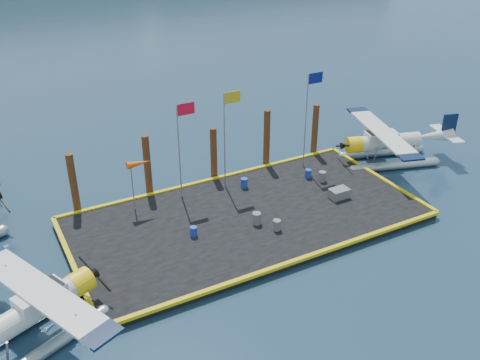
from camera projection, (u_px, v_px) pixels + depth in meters
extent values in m
plane|color=#172D46|center=(247.00, 221.00, 31.20)|extent=(4000.00, 4000.00, 0.00)
cube|color=black|center=(247.00, 218.00, 31.11)|extent=(20.00, 10.00, 0.40)
cylinder|color=#99A1A7|center=(18.00, 327.00, 23.12)|extent=(5.68, 2.86, 0.57)
cylinder|color=#99A1A7|center=(46.00, 350.00, 21.96)|extent=(5.68, 2.86, 0.57)
cylinder|color=silver|center=(30.00, 312.00, 22.07)|extent=(4.50, 2.71, 1.05)
cube|color=silver|center=(41.00, 299.00, 22.31)|extent=(2.35, 1.79, 0.86)
cube|color=black|center=(46.00, 292.00, 22.42)|extent=(1.63, 1.45, 0.53)
cylinder|color=yellow|center=(80.00, 282.00, 23.79)|extent=(1.31, 1.40, 1.11)
cube|color=black|center=(95.00, 274.00, 24.35)|extent=(0.89, 1.98, 1.07)
cube|color=silver|center=(39.00, 290.00, 22.08)|extent=(4.70, 8.47, 0.11)
cube|color=#0A1736|center=(102.00, 335.00, 19.82)|extent=(1.66, 1.35, 0.12)
cylinder|color=#99A1A7|center=(395.00, 165.00, 37.03)|extent=(6.01, 2.32, 0.59)
cylinder|color=#99A1A7|center=(382.00, 152.00, 38.90)|extent=(6.01, 2.32, 0.59)
cylinder|color=silver|center=(388.00, 142.00, 37.31)|extent=(4.69, 2.35, 1.08)
cube|color=silver|center=(381.00, 138.00, 37.04)|extent=(2.38, 1.66, 0.89)
cube|color=black|center=(377.00, 136.00, 36.90)|extent=(1.62, 1.39, 0.54)
cylinder|color=yellow|center=(354.00, 145.00, 36.85)|extent=(1.27, 1.38, 1.14)
cube|color=black|center=(342.00, 146.00, 36.70)|extent=(0.69, 2.11, 1.10)
cube|color=silver|center=(382.00, 131.00, 36.81)|extent=(3.96, 8.90, 0.12)
cube|color=#0A1736|center=(411.00, 157.00, 33.15)|extent=(1.67, 1.27, 0.13)
cube|color=#0A1736|center=(358.00, 110.00, 40.47)|extent=(1.67, 1.27, 0.13)
cube|color=#0A1736|center=(449.00, 125.00, 37.69)|extent=(1.07, 0.42, 1.67)
cube|color=silver|center=(446.00, 134.00, 37.98)|extent=(1.81, 3.46, 0.10)
cylinder|color=#1B3498|center=(194.00, 231.00, 29.05)|extent=(0.39, 0.39, 0.56)
cylinder|color=#59595E|center=(257.00, 218.00, 30.08)|extent=(0.49, 0.49, 0.69)
cylinder|color=#59595E|center=(322.00, 176.00, 34.63)|extent=(0.47, 0.47, 0.66)
cylinder|color=#59595E|center=(277.00, 225.00, 29.55)|extent=(0.44, 0.44, 0.62)
cylinder|color=#1B3498|center=(308.00, 174.00, 35.06)|extent=(0.41, 0.41, 0.58)
cylinder|color=#1B3498|center=(244.00, 183.00, 33.89)|extent=(0.44, 0.44, 0.62)
cube|color=#59595E|center=(339.00, 193.00, 32.73)|extent=(1.18, 0.79, 0.59)
cylinder|color=gray|center=(179.00, 153.00, 31.51)|extent=(0.08, 0.08, 6.00)
cube|color=red|center=(186.00, 109.00, 30.50)|extent=(1.10, 0.03, 0.70)
cylinder|color=gray|center=(225.00, 142.00, 32.72)|extent=(0.08, 0.08, 6.20)
cube|color=gold|center=(232.00, 97.00, 31.66)|extent=(1.10, 0.03, 0.70)
cylinder|color=gray|center=(306.00, 122.00, 35.16)|extent=(0.08, 0.08, 6.50)
cube|color=navy|center=(315.00, 78.00, 34.03)|extent=(1.10, 0.03, 0.70)
cylinder|color=gray|center=(133.00, 187.00, 30.95)|extent=(0.07, 0.07, 3.00)
cone|color=#E8500C|center=(139.00, 163.00, 30.51)|extent=(1.40, 0.44, 0.44)
cylinder|color=#4A2915|center=(74.00, 185.00, 30.89)|extent=(0.44, 0.44, 4.00)
cylinder|color=#4A2915|center=(148.00, 167.00, 32.73)|extent=(0.44, 0.44, 4.20)
cylinder|color=#4A2915|center=(214.00, 155.00, 34.71)|extent=(0.44, 0.44, 3.80)
cylinder|color=#4A2915|center=(267.00, 140.00, 36.27)|extent=(0.44, 0.44, 4.30)
cylinder|color=#4A2915|center=(315.00, 131.00, 38.02)|extent=(0.44, 0.44, 4.00)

